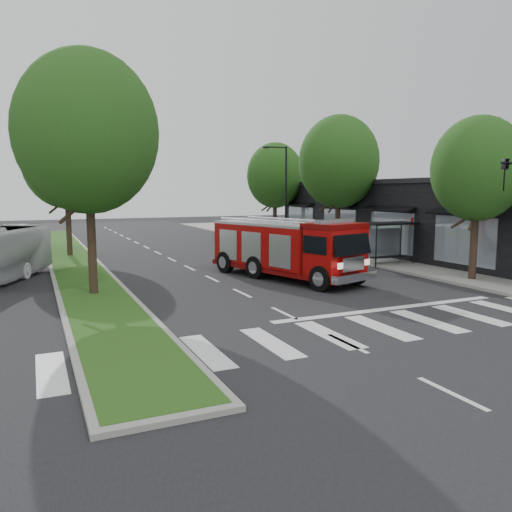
# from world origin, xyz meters

# --- Properties ---
(ground) EXTENTS (140.00, 140.00, 0.00)m
(ground) POSITION_xyz_m (0.00, 0.00, 0.00)
(ground) COLOR black
(ground) RESTS_ON ground
(sidewalk_right) EXTENTS (5.00, 80.00, 0.15)m
(sidewalk_right) POSITION_xyz_m (12.50, 10.00, 0.07)
(sidewalk_right) COLOR gray
(sidewalk_right) RESTS_ON ground
(median) EXTENTS (3.00, 50.00, 0.15)m
(median) POSITION_xyz_m (-6.00, 18.00, 0.08)
(median) COLOR gray
(median) RESTS_ON ground
(storefront_row) EXTENTS (8.00, 30.00, 5.00)m
(storefront_row) POSITION_xyz_m (17.00, 10.00, 2.50)
(storefront_row) COLOR black
(storefront_row) RESTS_ON ground
(bus_shelter) EXTENTS (3.20, 1.60, 2.61)m
(bus_shelter) POSITION_xyz_m (11.20, 8.15, 2.04)
(bus_shelter) COLOR black
(bus_shelter) RESTS_ON ground
(tree_right_near) EXTENTS (4.40, 4.40, 8.05)m
(tree_right_near) POSITION_xyz_m (11.50, 2.00, 5.51)
(tree_right_near) COLOR black
(tree_right_near) RESTS_ON ground
(tree_right_mid) EXTENTS (5.60, 5.60, 9.72)m
(tree_right_mid) POSITION_xyz_m (11.50, 14.00, 6.49)
(tree_right_mid) COLOR black
(tree_right_mid) RESTS_ON ground
(tree_right_far) EXTENTS (5.00, 5.00, 8.73)m
(tree_right_far) POSITION_xyz_m (11.50, 24.00, 5.84)
(tree_right_far) COLOR black
(tree_right_far) RESTS_ON ground
(tree_median_near) EXTENTS (5.80, 5.80, 10.16)m
(tree_median_near) POSITION_xyz_m (-6.00, 6.00, 6.81)
(tree_median_near) COLOR black
(tree_median_near) RESTS_ON ground
(tree_median_far) EXTENTS (5.60, 5.60, 9.72)m
(tree_median_far) POSITION_xyz_m (-6.00, 20.00, 6.49)
(tree_median_far) COLOR black
(tree_median_far) RESTS_ON ground
(streetlight_right_far) EXTENTS (2.11, 0.20, 8.00)m
(streetlight_right_far) POSITION_xyz_m (10.35, 20.00, 4.48)
(streetlight_right_far) COLOR black
(streetlight_right_far) RESTS_ON ground
(fire_engine) EXTENTS (5.22, 9.53, 3.17)m
(fire_engine) POSITION_xyz_m (3.51, 6.66, 1.52)
(fire_engine) COLOR #630505
(fire_engine) RESTS_ON ground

